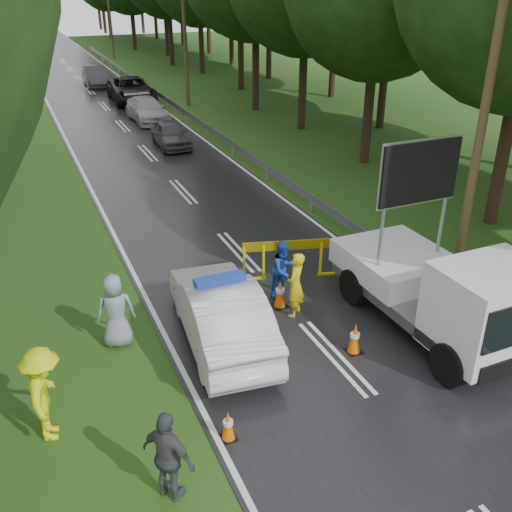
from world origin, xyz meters
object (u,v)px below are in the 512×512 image
barrier (293,250)px  officer (296,285)px  work_truck (445,291)px  civilian (284,269)px  queue_car_first (171,134)px  queue_car_second (147,110)px  police_sedan (221,312)px  queue_car_fourth (95,76)px  queue_car_third (132,90)px

barrier → officer: (-0.82, -1.80, -0.02)m
work_truck → civilian: (-2.67, 3.16, -0.40)m
queue_car_first → queue_car_second: size_ratio=0.82×
officer → queue_car_first: 16.85m
police_sedan → queue_car_fourth: bearing=-88.7°
police_sedan → civilian: bearing=-143.5°
queue_car_first → queue_car_fourth: size_ratio=0.82×
civilian → queue_car_second: 21.84m
queue_car_second → queue_car_fourth: size_ratio=1.00×
queue_car_third → queue_car_first: bearing=-91.1°
work_truck → queue_car_first: size_ratio=1.49×
work_truck → civilian: work_truck is taller
queue_car_first → queue_car_third: 12.02m
queue_car_first → queue_car_third: queue_car_third is taller
officer → work_truck: bearing=99.6°
queue_car_fourth → queue_car_third: bearing=-77.7°
queue_car_first → queue_car_fourth: (-0.63, 19.26, 0.12)m
work_truck → queue_car_second: bearing=91.8°
civilian → queue_car_fourth: (0.67, 35.05, -0.04)m
queue_car_second → queue_car_fourth: (-0.87, 13.26, 0.09)m
barrier → queue_car_third: (1.26, 26.98, -0.08)m
police_sedan → officer: size_ratio=2.83×
queue_car_fourth → queue_car_second: bearing=-83.8°
work_truck → civilian: size_ratio=3.50×
police_sedan → queue_car_third: size_ratio=0.84×
police_sedan → barrier: bearing=-138.0°
queue_car_second → police_sedan: bearing=-101.0°
work_truck → barrier: (-2.00, 3.97, -0.31)m
barrier → queue_car_fourth: 34.24m
work_truck → queue_car_first: (-1.37, 18.95, -0.56)m
queue_car_second → officer: bearing=-95.9°
queue_car_first → queue_car_second: 6.00m
work_truck → officer: bearing=141.8°
work_truck → queue_car_fourth: work_truck is taller
barrier → queue_car_second: queue_car_second is taller
work_truck → barrier: work_truck is taller
barrier → queue_car_fourth: bearing=106.0°
queue_car_first → queue_car_fourth: queue_car_fourth is taller
queue_car_fourth → queue_car_first: bearing=-85.7°
police_sedan → barrier: police_sedan is taller
work_truck → queue_car_third: (-0.74, 30.95, -0.39)m
work_truck → queue_car_third: bearing=90.6°
work_truck → queue_car_second: 24.98m
barrier → civilian: (-0.67, -0.80, -0.10)m
officer → civilian: 1.01m
queue_car_first → queue_car_second: bearing=89.9°
civilian → queue_car_third: (1.93, 27.78, 0.01)m
officer → barrier: bearing=-157.4°
police_sedan → queue_car_first: bearing=-95.9°
barrier → civilian: 1.05m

